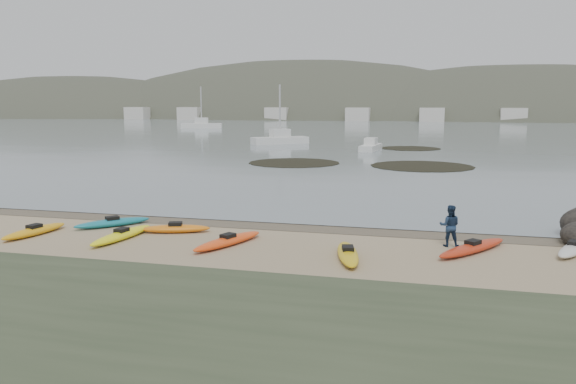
# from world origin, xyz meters

# --- Properties ---
(ground) EXTENTS (600.00, 600.00, 0.00)m
(ground) POSITION_xyz_m (0.00, 0.00, 0.00)
(ground) COLOR tan
(ground) RESTS_ON ground
(wet_sand) EXTENTS (60.00, 60.00, 0.00)m
(wet_sand) POSITION_xyz_m (0.00, -0.30, 0.00)
(wet_sand) COLOR brown
(wet_sand) RESTS_ON ground
(water) EXTENTS (1200.00, 1200.00, 0.00)m
(water) POSITION_xyz_m (0.00, 300.00, 0.01)
(water) COLOR slate
(water) RESTS_ON ground
(kayaks) EXTENTS (23.06, 6.12, 0.34)m
(kayaks) POSITION_xyz_m (-0.59, -3.62, 0.17)
(kayaks) COLOR #16778C
(kayaks) RESTS_ON ground
(person_east) EXTENTS (0.81, 0.64, 1.63)m
(person_east) POSITION_xyz_m (7.04, -2.34, 0.81)
(person_east) COLOR navy
(person_east) RESTS_ON ground
(kelp_mats) EXTENTS (20.09, 27.32, 0.04)m
(kelp_mats) POSITION_xyz_m (1.19, 30.49, 0.03)
(kelp_mats) COLOR black
(kelp_mats) RESTS_ON water
(moored_boats) EXTENTS (96.67, 72.64, 1.21)m
(moored_boats) POSITION_xyz_m (0.83, 77.00, 0.55)
(moored_boats) COLOR silver
(moored_boats) RESTS_ON ground
(far_hills) EXTENTS (550.00, 135.00, 80.00)m
(far_hills) POSITION_xyz_m (39.38, 193.97, -15.93)
(far_hills) COLOR #384235
(far_hills) RESTS_ON ground
(far_town) EXTENTS (199.00, 5.00, 4.00)m
(far_town) POSITION_xyz_m (6.00, 145.00, 2.00)
(far_town) COLOR beige
(far_town) RESTS_ON ground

